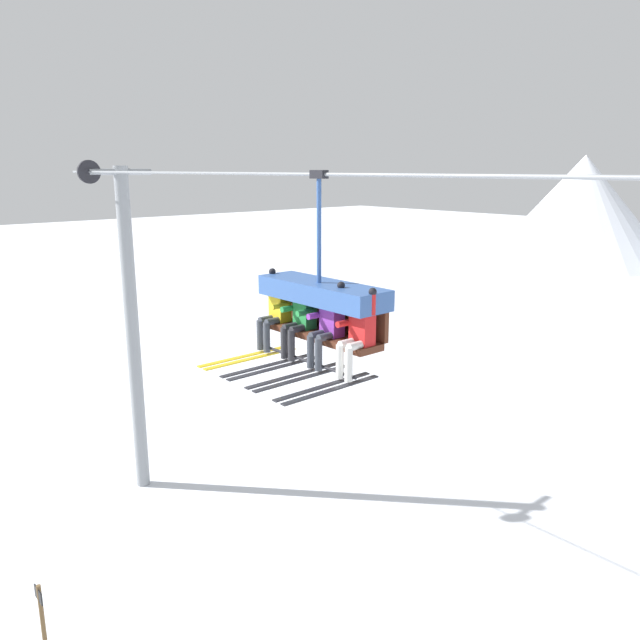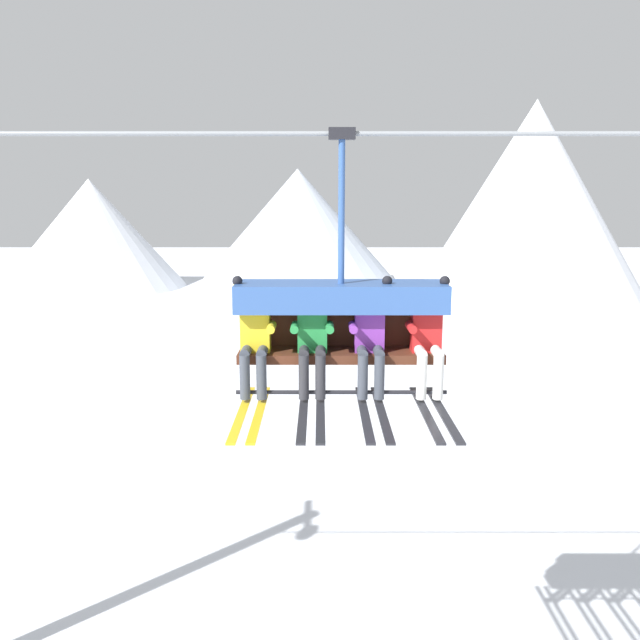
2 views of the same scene
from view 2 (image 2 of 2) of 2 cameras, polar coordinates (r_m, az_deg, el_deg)
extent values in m
cone|color=white|center=(61.37, -19.86, 7.44)|extent=(16.65, 16.65, 9.86)
cone|color=silver|center=(58.21, -1.76, 8.38)|extent=(19.14, 19.14, 10.77)
cone|color=white|center=(54.08, 19.02, 10.26)|extent=(18.42, 18.42, 15.76)
cylinder|color=gray|center=(6.80, 7.79, 16.53)|extent=(20.12, 0.05, 0.05)
cube|color=#512819|center=(6.93, 2.15, -3.22)|extent=(2.25, 0.48, 0.10)
cube|color=#512819|center=(7.14, 2.09, -0.53)|extent=(2.25, 0.08, 0.45)
cube|color=#335699|center=(6.86, 2.17, 2.18)|extent=(2.30, 0.68, 0.30)
cylinder|color=black|center=(6.71, 2.22, -6.62)|extent=(2.25, 0.04, 0.04)
cylinder|color=#335699|center=(6.72, 2.24, 9.79)|extent=(0.07, 0.07, 1.52)
cube|color=black|center=(6.75, 2.30, 16.66)|extent=(0.28, 0.12, 0.12)
cube|color=yellow|center=(6.87, -5.65, -0.73)|extent=(0.32, 0.22, 0.52)
sphere|color=black|center=(6.81, -5.71, 2.23)|extent=(0.22, 0.22, 0.22)
ellipsoid|color=black|center=(6.71, -5.80, 2.10)|extent=(0.17, 0.04, 0.08)
cylinder|color=#3D424C|center=(6.76, -6.51, -2.84)|extent=(0.11, 0.34, 0.11)
cylinder|color=#3D424C|center=(6.74, -5.02, -2.85)|extent=(0.11, 0.34, 0.11)
cylinder|color=#3D424C|center=(6.66, -6.63, -5.19)|extent=(0.11, 0.11, 0.48)
cylinder|color=#3D424C|center=(6.64, -5.12, -5.21)|extent=(0.11, 0.11, 0.48)
cube|color=gold|center=(6.47, -6.89, -8.39)|extent=(0.09, 1.70, 0.02)
cube|color=gold|center=(6.45, -5.32, -8.42)|extent=(0.09, 1.70, 0.02)
cylinder|color=yellow|center=(6.83, -7.27, 2.15)|extent=(0.09, 0.09, 0.30)
sphere|color=black|center=(6.81, -7.30, 3.57)|extent=(0.11, 0.11, 0.11)
cylinder|color=yellow|center=(6.70, -4.20, -0.65)|extent=(0.09, 0.30, 0.09)
cube|color=#23843D|center=(6.83, -0.44, -0.74)|extent=(0.32, 0.22, 0.52)
sphere|color=maroon|center=(6.77, -0.45, 2.24)|extent=(0.22, 0.22, 0.22)
ellipsoid|color=black|center=(6.67, -0.46, 2.11)|extent=(0.17, 0.04, 0.08)
cylinder|color=#2D2D33|center=(6.72, -1.21, -2.87)|extent=(0.11, 0.34, 0.11)
cylinder|color=#2D2D33|center=(6.72, 0.29, -2.87)|extent=(0.11, 0.34, 0.11)
cylinder|color=#2D2D33|center=(6.62, -1.24, -5.23)|extent=(0.11, 0.11, 0.48)
cylinder|color=#2D2D33|center=(6.61, 0.29, -5.24)|extent=(0.11, 0.11, 0.48)
cube|color=#232328|center=(6.42, -1.30, -8.46)|extent=(0.09, 1.70, 0.02)
cube|color=#232328|center=(6.42, 0.29, -8.46)|extent=(0.09, 1.70, 0.02)
cylinder|color=#23843D|center=(6.68, -2.06, -0.66)|extent=(0.09, 0.30, 0.09)
cylinder|color=#23843D|center=(6.68, 1.14, -0.66)|extent=(0.09, 0.30, 0.09)
cube|color=purple|center=(6.86, 4.78, -0.74)|extent=(0.32, 0.22, 0.52)
sphere|color=#284C93|center=(6.79, 4.83, 2.23)|extent=(0.22, 0.22, 0.22)
ellipsoid|color=black|center=(6.69, 4.89, 2.10)|extent=(0.17, 0.04, 0.08)
cylinder|color=#3D424C|center=(6.73, 4.11, -2.86)|extent=(0.11, 0.34, 0.11)
cylinder|color=#3D424C|center=(6.75, 5.61, -2.86)|extent=(0.11, 0.34, 0.11)
cylinder|color=#3D424C|center=(6.63, 4.18, -5.23)|extent=(0.11, 0.11, 0.48)
cylinder|color=#3D424C|center=(6.64, 5.70, -5.22)|extent=(0.11, 0.11, 0.48)
cube|color=#232328|center=(6.43, 4.33, -8.45)|extent=(0.09, 1.70, 0.02)
cube|color=#232328|center=(6.45, 5.90, -8.43)|extent=(0.09, 1.70, 0.02)
cylinder|color=purple|center=(6.69, 3.29, -0.66)|extent=(0.09, 0.30, 0.09)
cylinder|color=purple|center=(6.81, 6.39, 2.15)|extent=(0.09, 0.09, 0.30)
sphere|color=black|center=(6.79, 6.42, 3.56)|extent=(0.11, 0.11, 0.11)
cube|color=red|center=(6.93, 9.93, -0.74)|extent=(0.32, 0.22, 0.52)
sphere|color=black|center=(6.87, 10.02, 2.20)|extent=(0.22, 0.22, 0.22)
ellipsoid|color=black|center=(6.77, 10.17, 2.07)|extent=(0.17, 0.04, 0.08)
cylinder|color=silver|center=(6.80, 9.37, -2.84)|extent=(0.11, 0.34, 0.11)
cylinder|color=silver|center=(6.83, 10.83, -2.83)|extent=(0.11, 0.34, 0.11)
cylinder|color=silver|center=(6.70, 9.53, -5.18)|extent=(0.11, 0.11, 0.48)
cylinder|color=silver|center=(6.73, 11.02, -5.16)|extent=(0.11, 0.11, 0.48)
cube|color=#232328|center=(6.51, 9.87, -8.35)|extent=(0.09, 1.70, 0.02)
cube|color=#232328|center=(6.54, 11.41, -8.31)|extent=(0.09, 1.70, 0.02)
cylinder|color=red|center=(6.75, 8.58, -0.66)|extent=(0.09, 0.30, 0.09)
cylinder|color=red|center=(6.91, 11.55, 2.11)|extent=(0.09, 0.09, 0.30)
sphere|color=black|center=(6.88, 11.60, 3.51)|extent=(0.11, 0.11, 0.11)
camera|label=1|loc=(7.16, 85.79, 7.09)|focal=35.00mm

